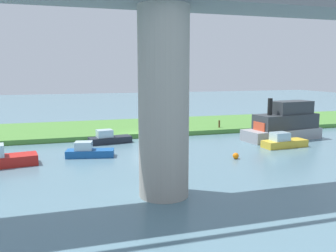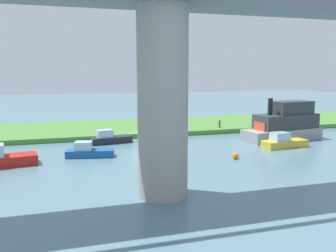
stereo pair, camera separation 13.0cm
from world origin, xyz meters
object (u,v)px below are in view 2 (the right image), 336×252
at_px(skiff_small, 88,151).
at_px(houseboat_blue, 285,124).
at_px(bridge_pylon, 163,104).
at_px(person_on_bank, 148,123).
at_px(mooring_post, 220,124).
at_px(motorboat_white, 109,138).
at_px(pontoon_yellow, 284,142).
at_px(marker_buoy, 236,156).

bearing_deg(skiff_small, houseboat_blue, -174.22).
xyz_separation_m(bridge_pylon, person_on_bank, (-4.01, -20.51, -4.03)).
xyz_separation_m(mooring_post, houseboat_blue, (-4.48, 6.19, 0.68)).
height_order(bridge_pylon, person_on_bank, bridge_pylon).
relative_size(person_on_bank, mooring_post, 1.65).
bearing_deg(houseboat_blue, skiff_small, 5.78).
bearing_deg(person_on_bank, houseboat_blue, 148.41).
bearing_deg(person_on_bank, skiff_small, 53.09).
height_order(mooring_post, motorboat_white, motorboat_white).
relative_size(motorboat_white, pontoon_yellow, 0.98).
relative_size(bridge_pylon, skiff_small, 2.58).
bearing_deg(pontoon_yellow, skiff_small, -4.50).
xyz_separation_m(bridge_pylon, skiff_small, (3.39, -10.66, -4.77)).
height_order(houseboat_blue, marker_buoy, houseboat_blue).
height_order(person_on_bank, marker_buoy, person_on_bank).
bearing_deg(marker_buoy, person_on_bank, -74.30).
bearing_deg(motorboat_white, bridge_pylon, 93.78).
xyz_separation_m(bridge_pylon, motorboat_white, (1.04, -15.82, -4.74)).
distance_m(mooring_post, houseboat_blue, 7.67).
bearing_deg(mooring_post, person_on_bank, -11.16).
bearing_deg(mooring_post, bridge_pylon, 57.06).
xyz_separation_m(bridge_pylon, marker_buoy, (-7.95, -6.51, -4.98)).
distance_m(person_on_bank, pontoon_yellow, 15.25).
xyz_separation_m(person_on_bank, skiff_small, (7.40, 9.85, -0.74)).
height_order(bridge_pylon, marker_buoy, bridge_pylon).
bearing_deg(pontoon_yellow, motorboat_white, -23.13).
height_order(houseboat_blue, motorboat_white, houseboat_blue).
relative_size(bridge_pylon, marker_buoy, 20.92).
height_order(bridge_pylon, motorboat_white, bridge_pylon).
bearing_deg(bridge_pylon, skiff_small, -72.38).
bearing_deg(skiff_small, marker_buoy, 159.89).
bearing_deg(motorboat_white, person_on_bank, -137.18).
bearing_deg(houseboat_blue, marker_buoy, 35.19).
relative_size(person_on_bank, houseboat_blue, 0.16).
bearing_deg(houseboat_blue, mooring_post, -54.11).
bearing_deg(bridge_pylon, mooring_post, -122.94).
relative_size(person_on_bank, marker_buoy, 2.78).
relative_size(houseboat_blue, motorboat_white, 2.06).
height_order(skiff_small, marker_buoy, skiff_small).
xyz_separation_m(houseboat_blue, marker_buoy, (8.77, 6.18, -1.36)).
relative_size(bridge_pylon, pontoon_yellow, 2.39).
bearing_deg(pontoon_yellow, houseboat_blue, -125.19).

